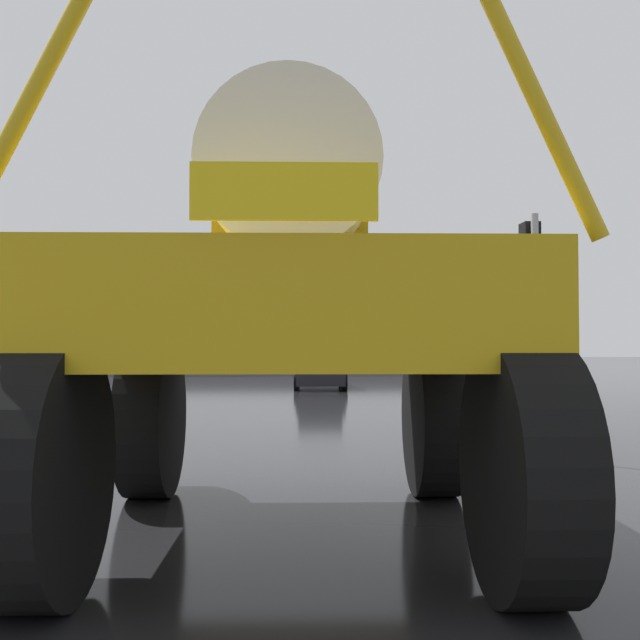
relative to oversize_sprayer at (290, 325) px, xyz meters
name	(u,v)px	position (x,y,z in m)	size (l,w,h in m)	color
ground_plane	(284,412)	(-0.04, 11.22, -1.88)	(120.00, 120.00, 0.00)	black
oversize_sprayer	(290,325)	(0.00, 0.00, 0.00)	(4.25, 5.17, 4.22)	black
sedan_ahead	(320,369)	(1.32, 20.23, -1.16)	(1.99, 4.16, 1.52)	black
traffic_signal_near_right	(531,280)	(3.68, 4.22, 0.77)	(0.24, 0.54, 3.63)	#A8AAAF
roadside_barrier	(283,367)	(-0.04, 29.59, -1.43)	(29.42, 0.24, 0.90)	#59595B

